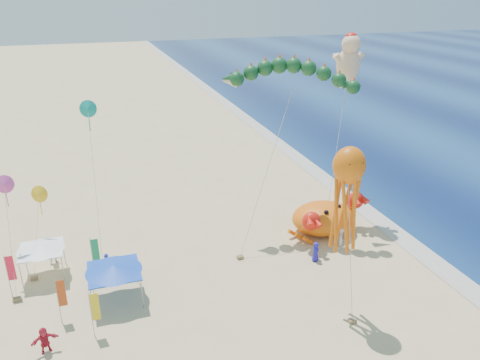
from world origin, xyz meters
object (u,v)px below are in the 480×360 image
object	(u,v)px
cherub_kite	(349,59)
octopus_kite	(347,192)
canopy_white	(40,247)
crab_inflatable	(324,217)
dragon_kite	(292,79)
canopy_blue	(114,268)

from	to	relation	value
cherub_kite	octopus_kite	xyz separation A→B (m)	(-7.41, -13.27, -5.70)
cherub_kite	canopy_white	size ratio (longest dim) A/B	4.94
crab_inflatable	octopus_kite	bearing A→B (deg)	-112.74
dragon_kite	canopy_white	distance (m)	22.92
crab_inflatable	cherub_kite	bearing A→B (deg)	48.18
canopy_blue	canopy_white	world-z (taller)	same
cherub_kite	canopy_blue	bearing A→B (deg)	-159.88
canopy_blue	octopus_kite	bearing A→B (deg)	-21.33
cherub_kite	crab_inflatable	bearing A→B (deg)	-131.82
canopy_white	dragon_kite	bearing A→B (deg)	5.39
dragon_kite	canopy_white	world-z (taller)	dragon_kite
crab_inflatable	canopy_white	bearing A→B (deg)	178.68
canopy_blue	dragon_kite	bearing A→B (deg)	22.42
canopy_blue	canopy_white	xyz separation A→B (m)	(-4.81, 4.46, -0.00)
dragon_kite	canopy_blue	world-z (taller)	dragon_kite
crab_inflatable	octopus_kite	xyz separation A→B (m)	(-3.93, -9.38, 6.97)
crab_inflatable	cherub_kite	world-z (taller)	cherub_kite
octopus_kite	canopy_blue	distance (m)	16.11
crab_inflatable	cherub_kite	size ratio (longest dim) A/B	0.46
crab_inflatable	canopy_blue	world-z (taller)	crab_inflatable
octopus_kite	canopy_white	size ratio (longest dim) A/B	3.41
cherub_kite	canopy_white	bearing A→B (deg)	-172.68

